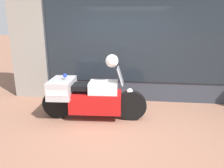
% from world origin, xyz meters
% --- Properties ---
extents(ground_plane, '(60.00, 60.00, 0.00)m').
position_xyz_m(ground_plane, '(0.00, 0.00, 0.00)').
color(ground_plane, '#8E604C').
extents(shop_building, '(6.30, 0.55, 4.12)m').
position_xyz_m(shop_building, '(-0.44, 2.00, 2.07)').
color(shop_building, '#333842').
rests_on(shop_building, ground).
extents(window_display, '(4.86, 0.30, 2.06)m').
position_xyz_m(window_display, '(0.42, 2.03, 0.49)').
color(window_display, slate).
rests_on(window_display, ground).
extents(paramedic_motorcycle, '(2.32, 0.82, 1.19)m').
position_xyz_m(paramedic_motorcycle, '(-0.73, 0.52, 0.53)').
color(paramedic_motorcycle, black).
rests_on(paramedic_motorcycle, ground).
extents(white_helmet, '(0.27, 0.27, 0.27)m').
position_xyz_m(white_helmet, '(-0.18, 0.55, 1.32)').
color(white_helmet, white).
rests_on(white_helmet, paramedic_motorcycle).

